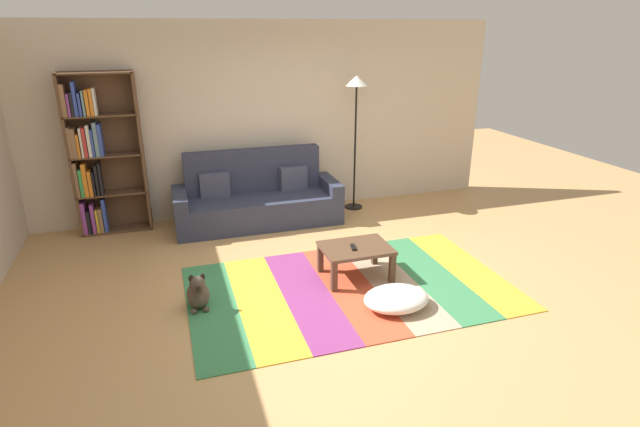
# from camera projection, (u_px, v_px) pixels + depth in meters

# --- Properties ---
(ground_plane) EXTENTS (14.00, 14.00, 0.00)m
(ground_plane) POSITION_uv_depth(u_px,v_px,m) (326.00, 283.00, 5.40)
(ground_plane) COLOR tan
(back_wall) EXTENTS (6.80, 0.10, 2.70)m
(back_wall) POSITION_uv_depth(u_px,v_px,m) (271.00, 119.00, 7.20)
(back_wall) COLOR beige
(back_wall) RESTS_ON ground_plane
(rug) EXTENTS (3.35, 2.03, 0.01)m
(rug) POSITION_uv_depth(u_px,v_px,m) (350.00, 288.00, 5.30)
(rug) COLOR #387F4C
(rug) RESTS_ON ground_plane
(couch) EXTENTS (2.26, 0.80, 1.00)m
(couch) POSITION_uv_depth(u_px,v_px,m) (257.00, 199.00, 6.99)
(couch) COLOR #2D3347
(couch) RESTS_ON ground_plane
(bookshelf) EXTENTS (0.90, 0.28, 2.09)m
(bookshelf) POSITION_uv_depth(u_px,v_px,m) (97.00, 157.00, 6.43)
(bookshelf) COLOR brown
(bookshelf) RESTS_ON ground_plane
(coffee_table) EXTENTS (0.74, 0.55, 0.36)m
(coffee_table) POSITION_uv_depth(u_px,v_px,m) (356.00, 252.00, 5.43)
(coffee_table) COLOR #513826
(coffee_table) RESTS_ON rug
(pouf) EXTENTS (0.66, 0.51, 0.19)m
(pouf) POSITION_uv_depth(u_px,v_px,m) (396.00, 299.00, 4.89)
(pouf) COLOR white
(pouf) RESTS_ON rug
(dog) EXTENTS (0.22, 0.35, 0.40)m
(dog) POSITION_uv_depth(u_px,v_px,m) (198.00, 293.00, 4.89)
(dog) COLOR #473D33
(dog) RESTS_ON ground_plane
(standing_lamp) EXTENTS (0.32, 0.32, 1.96)m
(standing_lamp) POSITION_uv_depth(u_px,v_px,m) (356.00, 99.00, 7.10)
(standing_lamp) COLOR black
(standing_lamp) RESTS_ON ground_plane
(tv_remote) EXTENTS (0.07, 0.16, 0.02)m
(tv_remote) POSITION_uv_depth(u_px,v_px,m) (353.00, 247.00, 5.37)
(tv_remote) COLOR black
(tv_remote) RESTS_ON coffee_table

